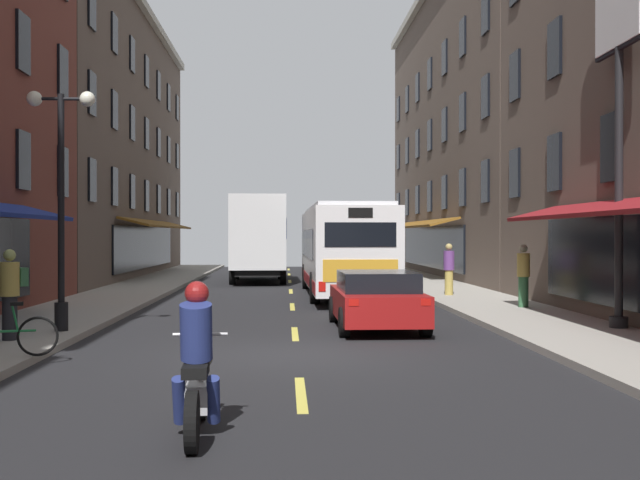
{
  "coord_description": "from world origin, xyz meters",
  "views": [
    {
      "loc": [
        -0.21,
        -14.1,
        2.15
      ],
      "look_at": [
        0.95,
        12.13,
        2.0
      ],
      "focal_mm": 44.01,
      "sensor_mm": 36.0,
      "label": 1
    }
  ],
  "objects_px": {
    "transit_bus": "(343,249)",
    "sedan_mid": "(260,261)",
    "sedan_near": "(376,299)",
    "motorcycle_rider": "(197,370)",
    "bicycle_mid": "(4,336)",
    "box_truck": "(258,239)",
    "pedestrian_mid": "(523,275)",
    "billboard_sign": "(619,57)",
    "pedestrian_far": "(449,268)",
    "pedestrian_near": "(11,292)",
    "street_lamp_twin": "(61,198)"
  },
  "relations": [
    {
      "from": "transit_bus",
      "to": "sedan_mid",
      "type": "distance_m",
      "value": 16.84
    },
    {
      "from": "sedan_near",
      "to": "sedan_mid",
      "type": "relative_size",
      "value": 0.91
    },
    {
      "from": "motorcycle_rider",
      "to": "bicycle_mid",
      "type": "relative_size",
      "value": 1.24
    },
    {
      "from": "box_truck",
      "to": "pedestrian_mid",
      "type": "height_order",
      "value": "box_truck"
    },
    {
      "from": "sedan_mid",
      "to": "motorcycle_rider",
      "type": "bearing_deg",
      "value": -89.2
    },
    {
      "from": "pedestrian_mid",
      "to": "billboard_sign",
      "type": "bearing_deg",
      "value": -93.92
    },
    {
      "from": "billboard_sign",
      "to": "pedestrian_mid",
      "type": "distance_m",
      "value": 7.04
    },
    {
      "from": "transit_bus",
      "to": "pedestrian_far",
      "type": "distance_m",
      "value": 3.9
    },
    {
      "from": "bicycle_mid",
      "to": "pedestrian_far",
      "type": "distance_m",
      "value": 16.61
    },
    {
      "from": "pedestrian_mid",
      "to": "pedestrian_near",
      "type": "bearing_deg",
      "value": -162.54
    },
    {
      "from": "sedan_near",
      "to": "sedan_mid",
      "type": "distance_m",
      "value": 26.71
    },
    {
      "from": "bicycle_mid",
      "to": "motorcycle_rider",
      "type": "bearing_deg",
      "value": -51.71
    },
    {
      "from": "sedan_near",
      "to": "bicycle_mid",
      "type": "relative_size",
      "value": 2.6
    },
    {
      "from": "sedan_near",
      "to": "billboard_sign",
      "type": "bearing_deg",
      "value": -12.37
    },
    {
      "from": "sedan_mid",
      "to": "motorcycle_rider",
      "type": "xyz_separation_m",
      "value": [
        0.5,
        -35.93,
        0.01
      ]
    },
    {
      "from": "pedestrian_near",
      "to": "transit_bus",
      "type": "bearing_deg",
      "value": -79.38
    },
    {
      "from": "billboard_sign",
      "to": "sedan_mid",
      "type": "bearing_deg",
      "value": 107.5
    },
    {
      "from": "sedan_mid",
      "to": "pedestrian_mid",
      "type": "relative_size",
      "value": 2.7
    },
    {
      "from": "pedestrian_near",
      "to": "pedestrian_far",
      "type": "height_order",
      "value": "pedestrian_near"
    },
    {
      "from": "transit_bus",
      "to": "sedan_mid",
      "type": "relative_size",
      "value": 2.4
    },
    {
      "from": "pedestrian_mid",
      "to": "box_truck",
      "type": "bearing_deg",
      "value": 108.23
    },
    {
      "from": "sedan_mid",
      "to": "bicycle_mid",
      "type": "relative_size",
      "value": 2.85
    },
    {
      "from": "transit_bus",
      "to": "billboard_sign",
      "type": "bearing_deg",
      "value": -65.05
    },
    {
      "from": "billboard_sign",
      "to": "box_truck",
      "type": "relative_size",
      "value": 1.05
    },
    {
      "from": "sedan_near",
      "to": "bicycle_mid",
      "type": "distance_m",
      "value": 8.25
    },
    {
      "from": "motorcycle_rider",
      "to": "street_lamp_twin",
      "type": "distance_m",
      "value": 9.37
    },
    {
      "from": "pedestrian_mid",
      "to": "bicycle_mid",
      "type": "bearing_deg",
      "value": -153.42
    },
    {
      "from": "bicycle_mid",
      "to": "transit_bus",
      "type": "bearing_deg",
      "value": 65.74
    },
    {
      "from": "billboard_sign",
      "to": "bicycle_mid",
      "type": "distance_m",
      "value": 13.61
    },
    {
      "from": "pedestrian_mid",
      "to": "street_lamp_twin",
      "type": "bearing_deg",
      "value": -167.12
    },
    {
      "from": "billboard_sign",
      "to": "street_lamp_twin",
      "type": "relative_size",
      "value": 1.56
    },
    {
      "from": "sedan_near",
      "to": "box_truck",
      "type": "bearing_deg",
      "value": 100.42
    },
    {
      "from": "box_truck",
      "to": "sedan_near",
      "type": "bearing_deg",
      "value": -79.58
    },
    {
      "from": "bicycle_mid",
      "to": "sedan_near",
      "type": "bearing_deg",
      "value": 35.55
    },
    {
      "from": "pedestrian_far",
      "to": "street_lamp_twin",
      "type": "distance_m",
      "value": 14.11
    },
    {
      "from": "street_lamp_twin",
      "to": "sedan_mid",
      "type": "bearing_deg",
      "value": 83.26
    },
    {
      "from": "pedestrian_near",
      "to": "street_lamp_twin",
      "type": "distance_m",
      "value": 2.42
    },
    {
      "from": "billboard_sign",
      "to": "street_lamp_twin",
      "type": "xyz_separation_m",
      "value": [
        -11.98,
        -0.04,
        -3.1
      ]
    },
    {
      "from": "sedan_near",
      "to": "street_lamp_twin",
      "type": "height_order",
      "value": "street_lamp_twin"
    },
    {
      "from": "sedan_near",
      "to": "street_lamp_twin",
      "type": "relative_size",
      "value": 0.86
    },
    {
      "from": "pedestrian_near",
      "to": "billboard_sign",
      "type": "bearing_deg",
      "value": -132.57
    },
    {
      "from": "billboard_sign",
      "to": "pedestrian_near",
      "type": "xyz_separation_m",
      "value": [
        -12.54,
        -1.46,
        -4.97
      ]
    },
    {
      "from": "sedan_near",
      "to": "pedestrian_mid",
      "type": "distance_m",
      "value": 5.96
    },
    {
      "from": "box_truck",
      "to": "street_lamp_twin",
      "type": "height_order",
      "value": "street_lamp_twin"
    },
    {
      "from": "pedestrian_mid",
      "to": "street_lamp_twin",
      "type": "height_order",
      "value": "street_lamp_twin"
    },
    {
      "from": "box_truck",
      "to": "street_lamp_twin",
      "type": "bearing_deg",
      "value": -100.2
    },
    {
      "from": "transit_bus",
      "to": "box_truck",
      "type": "distance_m",
      "value": 8.75
    },
    {
      "from": "billboard_sign",
      "to": "motorcycle_rider",
      "type": "relative_size",
      "value": 3.8
    },
    {
      "from": "pedestrian_mid",
      "to": "transit_bus",
      "type": "bearing_deg",
      "value": 115.8
    },
    {
      "from": "transit_bus",
      "to": "sedan_mid",
      "type": "xyz_separation_m",
      "value": [
        -3.51,
        16.44,
        -0.96
      ]
    }
  ]
}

